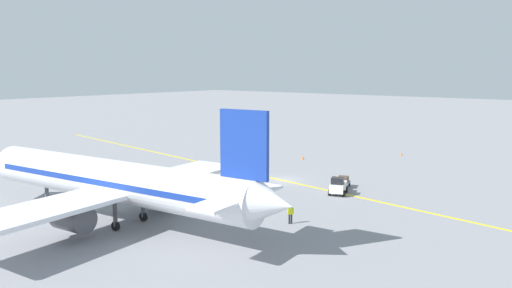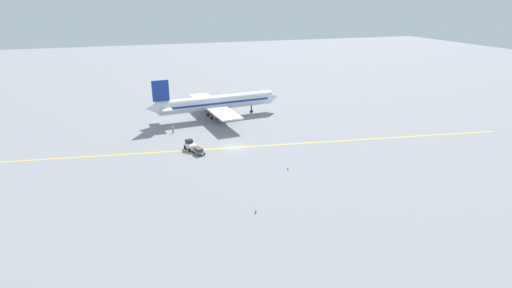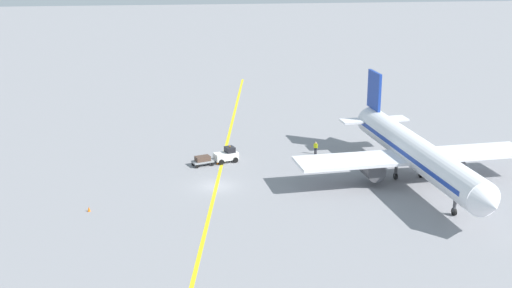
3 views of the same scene
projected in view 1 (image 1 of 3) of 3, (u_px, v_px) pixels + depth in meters
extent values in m
plane|color=gray|center=(283.00, 180.00, 61.04)|extent=(400.00, 400.00, 0.00)
cube|color=yellow|center=(283.00, 180.00, 61.04)|extent=(17.14, 118.88, 0.01)
cylinder|color=white|center=(112.00, 180.00, 43.80)|extent=(6.79, 30.21, 3.60)
cone|color=white|center=(7.00, 162.00, 52.46)|extent=(3.66, 2.75, 3.42)
cone|color=white|center=(274.00, 204.00, 34.93)|extent=(3.36, 3.31, 3.06)
cube|color=#193899|center=(112.00, 179.00, 43.78)|extent=(6.51, 27.23, 0.50)
cube|color=white|center=(121.00, 190.00, 43.37)|extent=(28.40, 8.17, 0.36)
cylinder|color=#4C4C51|center=(73.00, 218.00, 39.39)|extent=(2.53, 3.42, 2.20)
cylinder|color=#4C4C51|center=(161.00, 192.00, 47.72)|extent=(2.53, 3.42, 2.20)
cube|color=#193899|center=(244.00, 145.00, 35.68)|extent=(0.79, 4.02, 5.00)
cube|color=white|center=(239.00, 197.00, 36.52)|extent=(9.21, 3.35, 0.24)
cylinder|color=#4C4C51|center=(47.00, 192.00, 49.29)|extent=(0.36, 0.36, 2.00)
cylinder|color=black|center=(47.00, 202.00, 49.43)|extent=(0.36, 0.83, 0.80)
cylinder|color=#4C4C51|center=(115.00, 215.00, 41.75)|extent=(0.36, 0.36, 2.00)
cylinder|color=black|center=(116.00, 226.00, 41.90)|extent=(0.36, 0.83, 0.80)
cylinder|color=#4C4C51|center=(143.00, 206.00, 44.42)|extent=(0.36, 0.36, 2.00)
cylinder|color=black|center=(143.00, 217.00, 44.56)|extent=(0.36, 0.83, 0.80)
cube|color=white|center=(338.00, 187.00, 54.25)|extent=(3.33, 2.44, 0.90)
cube|color=black|center=(338.00, 181.00, 53.61)|extent=(1.47, 1.58, 0.70)
sphere|color=orange|center=(338.00, 177.00, 53.55)|extent=(0.16, 0.16, 0.16)
cylinder|color=black|center=(344.00, 193.00, 53.16)|extent=(0.74, 0.48, 0.70)
cylinder|color=black|center=(330.00, 192.00, 53.64)|extent=(0.74, 0.48, 0.70)
cylinder|color=black|center=(346.00, 189.00, 54.99)|extent=(0.74, 0.48, 0.70)
cylinder|color=black|center=(333.00, 188.00, 55.46)|extent=(0.74, 0.48, 0.70)
cube|color=gray|center=(343.00, 183.00, 57.28)|extent=(2.92, 2.21, 0.20)
cube|color=#4C382D|center=(343.00, 180.00, 57.22)|extent=(2.09, 1.68, 0.60)
cylinder|color=black|center=(347.00, 188.00, 56.16)|extent=(0.46, 0.28, 0.44)
cylinder|color=black|center=(336.00, 187.00, 56.55)|extent=(0.46, 0.28, 0.44)
cylinder|color=black|center=(349.00, 184.00, 58.11)|extent=(0.46, 0.28, 0.44)
cylinder|color=black|center=(339.00, 183.00, 58.50)|extent=(0.46, 0.28, 0.44)
cylinder|color=#23232D|center=(289.00, 219.00, 43.79)|extent=(0.16, 0.16, 0.85)
cylinder|color=#23232D|center=(291.00, 219.00, 43.84)|extent=(0.16, 0.16, 0.85)
cube|color=#CCD819|center=(290.00, 211.00, 43.71)|extent=(0.42, 0.39, 0.60)
cylinder|color=#CCD819|center=(288.00, 211.00, 43.65)|extent=(0.10, 0.10, 0.55)
cylinder|color=#CCD819|center=(293.00, 211.00, 43.76)|extent=(0.10, 0.10, 0.55)
sphere|color=tan|center=(291.00, 206.00, 43.65)|extent=(0.22, 0.22, 0.22)
cone|color=orange|center=(303.00, 158.00, 75.49)|extent=(0.32, 0.32, 0.55)
cone|color=orange|center=(401.00, 154.00, 78.96)|extent=(0.32, 0.32, 0.55)
cone|color=orange|center=(337.00, 189.00, 55.66)|extent=(0.32, 0.32, 0.55)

